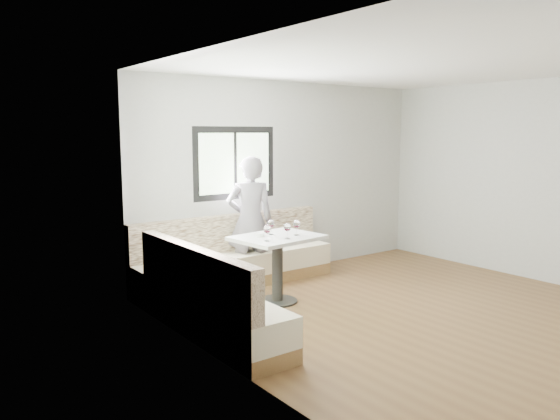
# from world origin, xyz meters

# --- Properties ---
(room) EXTENTS (5.01, 5.01, 2.81)m
(room) POSITION_xyz_m (-0.08, 0.08, 1.41)
(room) COLOR brown
(room) RESTS_ON ground
(banquette) EXTENTS (2.90, 2.80, 0.95)m
(banquette) POSITION_xyz_m (-1.59, 1.63, 0.33)
(banquette) COLOR olive
(banquette) RESTS_ON ground
(table) EXTENTS (1.08, 0.89, 0.83)m
(table) POSITION_xyz_m (-1.04, 1.32, 0.62)
(table) COLOR black
(table) RESTS_ON ground
(person) EXTENTS (0.76, 0.64, 1.76)m
(person) POSITION_xyz_m (-0.85, 2.20, 0.88)
(person) COLOR slate
(person) RESTS_ON ground
(olive_ramekin) EXTENTS (0.11, 0.11, 0.05)m
(olive_ramekin) POSITION_xyz_m (-1.23, 1.42, 0.85)
(olive_ramekin) COLOR white
(olive_ramekin) RESTS_ON table
(wine_glass_a) EXTENTS (0.09, 0.09, 0.19)m
(wine_glass_a) POSITION_xyz_m (-1.33, 1.13, 0.96)
(wine_glass_a) COLOR white
(wine_glass_a) RESTS_ON table
(wine_glass_b) EXTENTS (0.09, 0.09, 0.19)m
(wine_glass_b) POSITION_xyz_m (-1.05, 1.10, 0.96)
(wine_glass_b) COLOR white
(wine_glass_b) RESTS_ON table
(wine_glass_c) EXTENTS (0.09, 0.09, 0.19)m
(wine_glass_c) POSITION_xyz_m (-0.82, 1.21, 0.96)
(wine_glass_c) COLOR white
(wine_glass_c) RESTS_ON table
(wine_glass_d) EXTENTS (0.09, 0.09, 0.19)m
(wine_glass_d) POSITION_xyz_m (-1.05, 1.43, 0.96)
(wine_glass_d) COLOR white
(wine_glass_d) RESTS_ON table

